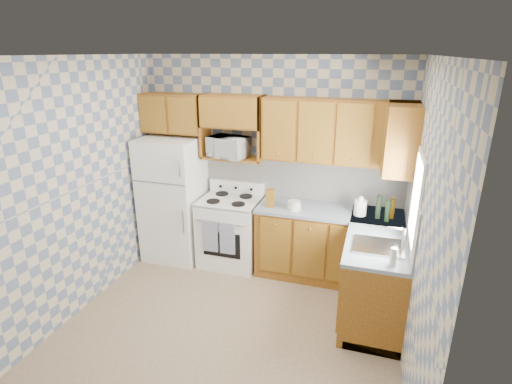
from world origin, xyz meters
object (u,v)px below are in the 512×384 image
at_px(refrigerator, 174,199).
at_px(electric_kettle, 360,208).
at_px(microwave, 228,147).
at_px(stove_body, 231,232).

distance_m(refrigerator, electric_kettle, 2.45).
height_order(microwave, electric_kettle, microwave).
height_order(refrigerator, microwave, microwave).
bearing_deg(refrigerator, stove_body, 1.78).
height_order(stove_body, microwave, microwave).
bearing_deg(microwave, electric_kettle, 7.08).
bearing_deg(electric_kettle, microwave, 175.24).
distance_m(microwave, electric_kettle, 1.79).
distance_m(stove_body, electric_kettle, 1.74).
relative_size(refrigerator, microwave, 3.47).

